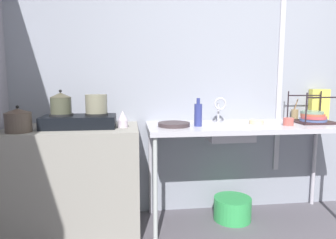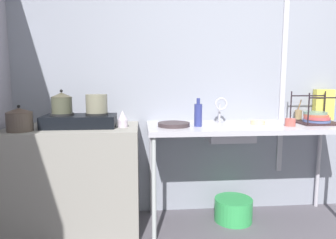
# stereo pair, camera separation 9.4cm
# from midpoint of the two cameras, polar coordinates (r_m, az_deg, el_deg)

# --- Properties ---
(wall_back) EXTENTS (5.02, 0.10, 2.46)m
(wall_back) POSITION_cam_midpoint_polar(r_m,az_deg,el_deg) (3.05, 14.44, 6.59)
(wall_back) COLOR #8C909D
(wall_back) RESTS_ON ground
(wall_metal_strip) EXTENTS (0.05, 0.01, 1.97)m
(wall_metal_strip) POSITION_cam_midpoint_polar(r_m,az_deg,el_deg) (3.14, 21.60, 8.57)
(wall_metal_strip) COLOR #B4B2BC
(counter_concrete) EXTENTS (1.06, 0.61, 0.88)m
(counter_concrete) POSITION_cam_midpoint_polar(r_m,az_deg,el_deg) (2.70, -16.02, -10.65)
(counter_concrete) COLOR gray
(counter_concrete) RESTS_ON ground
(counter_sink) EXTENTS (1.73, 0.61, 0.88)m
(counter_sink) POSITION_cam_midpoint_polar(r_m,az_deg,el_deg) (2.73, 15.67, -2.22)
(counter_sink) COLOR #B4B2BC
(counter_sink) RESTS_ON ground
(stove) EXTENTS (0.58, 0.31, 0.12)m
(stove) POSITION_cam_midpoint_polar(r_m,az_deg,el_deg) (2.58, -15.11, -0.21)
(stove) COLOR black
(stove) RESTS_ON counter_concrete
(pot_on_left_burner) EXTENTS (0.16, 0.16, 0.19)m
(pot_on_left_burner) POSITION_cam_midpoint_polar(r_m,az_deg,el_deg) (2.59, -18.24, 3.00)
(pot_on_left_burner) COLOR #464836
(pot_on_left_burner) RESTS_ON stove
(pot_on_right_burner) EXTENTS (0.17, 0.17, 0.15)m
(pot_on_right_burner) POSITION_cam_midpoint_polar(r_m,az_deg,el_deg) (2.54, -12.15, 2.93)
(pot_on_right_burner) COLOR gray
(pot_on_right_burner) RESTS_ON stove
(pot_beside_stove) EXTENTS (0.19, 0.19, 0.20)m
(pot_beside_stove) POSITION_cam_midpoint_polar(r_m,az_deg,el_deg) (2.53, -25.04, -0.00)
(pot_beside_stove) COLOR #50433A
(pot_beside_stove) RESTS_ON counter_concrete
(percolator) EXTENTS (0.08, 0.08, 0.14)m
(percolator) POSITION_cam_midpoint_polar(r_m,az_deg,el_deg) (2.51, -7.42, 0.08)
(percolator) COLOR silver
(percolator) RESTS_ON counter_concrete
(sink_basin) EXTENTS (0.37, 0.32, 0.12)m
(sink_basin) POSITION_cam_midpoint_polar(r_m,az_deg,el_deg) (2.64, 12.30, -2.44)
(sink_basin) COLOR #B4B2BC
(sink_basin) RESTS_ON counter_sink
(faucet) EXTENTS (0.11, 0.07, 0.23)m
(faucet) POSITION_cam_midpoint_polar(r_m,az_deg,el_deg) (2.75, 10.80, 2.48)
(faucet) COLOR #B4B2BC
(faucet) RESTS_ON counter_sink
(frying_pan) EXTENTS (0.27, 0.27, 0.03)m
(frying_pan) POSITION_cam_midpoint_polar(r_m,az_deg,el_deg) (2.53, 2.16, -0.93)
(frying_pan) COLOR #392D2F
(frying_pan) RESTS_ON counter_sink
(dish_rack) EXTENTS (0.35, 0.32, 0.28)m
(dish_rack) POSITION_cam_midpoint_polar(r_m,az_deg,el_deg) (3.03, 26.76, 0.30)
(dish_rack) COLOR black
(dish_rack) RESTS_ON counter_sink
(cup_by_rack) EXTENTS (0.09, 0.09, 0.06)m
(cup_by_rack) POSITION_cam_midpoint_polar(r_m,az_deg,el_deg) (2.76, 22.77, -0.48)
(cup_by_rack) COLOR #B8534B
(cup_by_rack) RESTS_ON counter_sink
(small_bowl_on_drainboard) EXTENTS (0.12, 0.12, 0.04)m
(small_bowl_on_drainboard) POSITION_cam_midpoint_polar(r_m,az_deg,el_deg) (2.76, 17.35, -0.52)
(small_bowl_on_drainboard) COLOR beige
(small_bowl_on_drainboard) RESTS_ON counter_sink
(bottle_by_sink) EXTENTS (0.07, 0.07, 0.23)m
(bottle_by_sink) POSITION_cam_midpoint_polar(r_m,az_deg,el_deg) (2.54, 6.71, 0.93)
(bottle_by_sink) COLOR navy
(bottle_by_sink) RESTS_ON counter_sink
(cereal_box) EXTENTS (0.18, 0.09, 0.29)m
(cereal_box) POSITION_cam_midpoint_polar(r_m,az_deg,el_deg) (3.30, 27.76, 2.47)
(cereal_box) COLOR #DACF4F
(cereal_box) RESTS_ON counter_sink
(utensil_jar) EXTENTS (0.06, 0.06, 0.20)m
(utensil_jar) POSITION_cam_midpoint_polar(r_m,az_deg,el_deg) (3.19, 23.94, 0.83)
(utensil_jar) COLOR #8E764E
(utensil_jar) RESTS_ON counter_sink
(bucket_on_floor) EXTENTS (0.34, 0.34, 0.20)m
(bucket_on_floor) POSITION_cam_midpoint_polar(r_m,az_deg,el_deg) (2.94, 13.04, -16.08)
(bucket_on_floor) COLOR green
(bucket_on_floor) RESTS_ON ground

